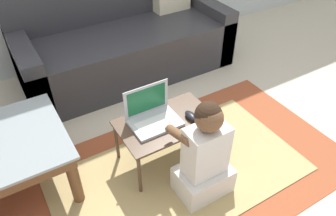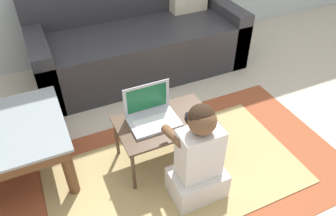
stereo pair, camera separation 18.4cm
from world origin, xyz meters
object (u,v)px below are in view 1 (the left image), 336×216
Objects in this scene: laptop_desk at (166,125)px; person_seated at (205,156)px; computer_mouse at (191,116)px; couch at (126,43)px; laptop at (153,117)px.

person_seated reaches higher than laptop_desk.
person_seated is at bearing -108.69° from computer_mouse.
laptop is at bearing -106.56° from couch.
laptop_desk is at bearing 98.78° from person_seated.
couch is 16.99× the size of computer_mouse.
computer_mouse is at bearing 71.31° from person_seated.
computer_mouse is (-0.12, -1.29, 0.07)m from couch.
couch is 1.24m from laptop.
laptop is 0.43m from person_seated.
laptop reaches higher than laptop_desk.
person_seated is (0.06, -0.36, -0.00)m from laptop_desk.
couch is 6.13× the size of laptop.
laptop_desk is at bearing -29.07° from laptop.
couch is 1.60m from person_seated.
laptop_desk is 0.90× the size of person_seated.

